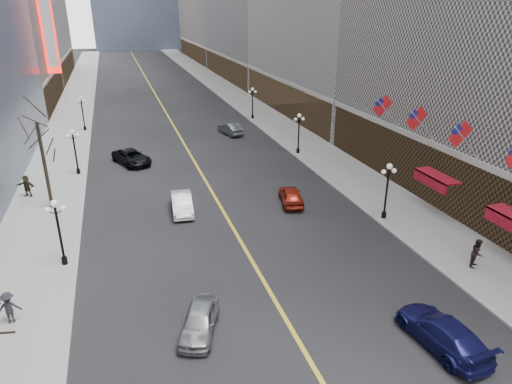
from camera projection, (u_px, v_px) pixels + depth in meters
sidewalk_east at (259, 112)px, 72.09m from camera, size 6.00×230.00×0.15m
sidewalk_west at (70, 125)px, 64.44m from camera, size 6.00×230.00×0.15m
lane_line at (162, 106)px, 77.13m from camera, size 0.25×200.00×0.02m
streetlamp_east_1 at (387, 185)px, 35.06m from camera, size 1.26×0.44×4.52m
streetlamp_east_2 at (299, 129)px, 50.97m from camera, size 1.26×0.44×4.52m
streetlamp_east_3 at (252, 100)px, 66.88m from camera, size 1.26×0.44×4.52m
streetlamp_west_1 at (58, 226)px, 28.61m from camera, size 1.26×0.44×4.52m
streetlamp_west_2 at (75, 147)px, 44.52m from camera, size 1.26×0.44×4.52m
streetlamp_west_3 at (82, 110)px, 60.43m from camera, size 1.26×0.44×4.52m
flag_3 at (462, 136)px, 31.70m from camera, size 2.87×0.12×2.87m
flag_4 at (418, 120)px, 36.12m from camera, size 2.87×0.12×2.87m
flag_5 at (384, 108)px, 40.54m from camera, size 2.87×0.12×2.87m
awning_c at (435, 177)px, 36.17m from camera, size 1.40×4.00×0.93m
theatre_marquee at (49, 32)px, 68.24m from camera, size 2.00×0.55×12.00m
tree_west_far at (39, 136)px, 35.72m from camera, size 3.60×3.60×7.92m
car_nb_near at (200, 321)px, 23.43m from camera, size 3.06×4.47×1.41m
car_nb_mid at (182, 203)px, 37.21m from camera, size 1.96×4.68×1.51m
car_nb_far at (132, 157)px, 48.56m from camera, size 4.44×5.97×1.51m
car_sb_near at (442, 332)px, 22.49m from camera, size 2.63×5.54×1.56m
car_sb_mid at (291, 195)px, 38.78m from camera, size 2.65×4.62×1.48m
car_sb_far at (230, 129)px, 59.69m from camera, size 2.64×4.86×1.52m
ped_east_walk at (477, 253)px, 29.03m from camera, size 1.07×0.94×1.93m
ped_west_walk at (9, 308)px, 23.89m from camera, size 1.19×0.54×1.81m
ped_west_far at (27, 186)px, 39.85m from camera, size 1.79×1.34×1.91m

